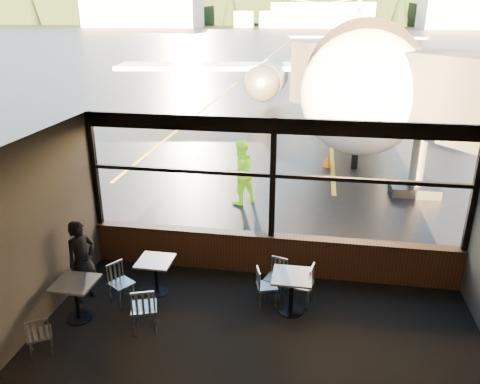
% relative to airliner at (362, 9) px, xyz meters
% --- Properties ---
extents(ground_plane, '(520.00, 520.00, 0.00)m').
position_rel_airliner_xyz_m(ground_plane, '(-2.96, 99.54, -5.65)').
color(ground_plane, black).
rests_on(ground_plane, ground).
extents(carpet_floor, '(8.00, 6.00, 0.01)m').
position_rel_airliner_xyz_m(carpet_floor, '(-2.96, -23.46, -5.64)').
color(carpet_floor, black).
rests_on(carpet_floor, ground).
extents(ceiling, '(8.00, 6.00, 0.04)m').
position_rel_airliner_xyz_m(ceiling, '(-2.96, -23.46, -2.15)').
color(ceiling, '#38332D').
rests_on(ceiling, ground).
extents(wall_left, '(0.04, 6.00, 3.50)m').
position_rel_airliner_xyz_m(wall_left, '(-6.96, -23.46, -3.90)').
color(wall_left, '#4B453C').
rests_on(wall_left, ground).
extents(window_sill, '(8.00, 0.28, 0.90)m').
position_rel_airliner_xyz_m(window_sill, '(-2.96, -20.46, -5.20)').
color(window_sill, '#4A2716').
rests_on(window_sill, ground).
extents(window_header, '(8.00, 0.18, 0.30)m').
position_rel_airliner_xyz_m(window_header, '(-2.96, -20.46, -2.30)').
color(window_header, black).
rests_on(window_header, ground).
extents(mullion_left, '(0.12, 0.12, 2.60)m').
position_rel_airliner_xyz_m(mullion_left, '(-6.91, -20.46, -3.45)').
color(mullion_left, black).
rests_on(mullion_left, ground).
extents(mullion_centre, '(0.12, 0.12, 2.60)m').
position_rel_airliner_xyz_m(mullion_centre, '(-2.96, -20.46, -3.45)').
color(mullion_centre, black).
rests_on(mullion_centre, ground).
extents(mullion_right, '(0.12, 0.12, 2.60)m').
position_rel_airliner_xyz_m(mullion_right, '(0.99, -20.46, -3.45)').
color(mullion_right, black).
rests_on(mullion_right, ground).
extents(window_transom, '(8.00, 0.10, 0.08)m').
position_rel_airliner_xyz_m(window_transom, '(-2.96, -20.46, -3.35)').
color(window_transom, black).
rests_on(window_transom, ground).
extents(airliner, '(32.77, 38.58, 11.29)m').
position_rel_airliner_xyz_m(airliner, '(0.00, 0.00, 0.00)').
color(airliner, white).
rests_on(airliner, ground_plane).
extents(jet_bridge, '(8.89, 10.87, 4.74)m').
position_rel_airliner_xyz_m(jet_bridge, '(0.64, -14.96, -3.28)').
color(jet_bridge, '#27272A').
rests_on(jet_bridge, ground_plane).
extents(cafe_table_near, '(0.74, 0.74, 0.81)m').
position_rel_airliner_xyz_m(cafe_table_near, '(-2.42, -21.86, -5.24)').
color(cafe_table_near, '#AAA69C').
rests_on(cafe_table_near, carpet_floor).
extents(cafe_table_mid, '(0.69, 0.69, 0.76)m').
position_rel_airliner_xyz_m(cafe_table_mid, '(-5.20, -21.66, -5.26)').
color(cafe_table_mid, '#ABA79D').
rests_on(cafe_table_mid, carpet_floor).
extents(cafe_table_left, '(0.73, 0.73, 0.81)m').
position_rel_airliner_xyz_m(cafe_table_left, '(-6.36, -22.76, -5.24)').
color(cafe_table_left, gray).
rests_on(cafe_table_left, carpet_floor).
extents(chair_near_e, '(0.57, 0.57, 0.90)m').
position_rel_airliner_xyz_m(chair_near_e, '(-2.24, -21.58, -5.20)').
color(chair_near_e, beige).
rests_on(chair_near_e, carpet_floor).
extents(chair_near_w, '(0.55, 0.55, 0.80)m').
position_rel_airliner_xyz_m(chair_near_w, '(-2.91, -21.66, -5.25)').
color(chair_near_w, beige).
rests_on(chair_near_w, carpet_floor).
extents(chair_near_n, '(0.56, 0.56, 0.82)m').
position_rel_airliner_xyz_m(chair_near_n, '(-2.76, -21.38, -5.24)').
color(chair_near_n, '#A8A598').
rests_on(chair_near_n, carpet_floor).
extents(chair_mid_s, '(0.66, 0.66, 0.95)m').
position_rel_airliner_xyz_m(chair_mid_s, '(-5.00, -22.86, -5.17)').
color(chair_mid_s, beige).
rests_on(chair_mid_s, carpet_floor).
extents(chair_mid_w, '(0.64, 0.64, 0.85)m').
position_rel_airliner_xyz_m(chair_mid_w, '(-5.76, -22.11, -5.22)').
color(chair_mid_w, beige).
rests_on(chair_mid_w, carpet_floor).
extents(chair_left_s, '(0.62, 0.62, 0.82)m').
position_rel_airliner_xyz_m(chair_left_s, '(-6.50, -23.79, -5.24)').
color(chair_left_s, beige).
rests_on(chair_left_s, carpet_floor).
extents(passenger, '(0.65, 0.74, 1.70)m').
position_rel_airliner_xyz_m(passenger, '(-6.55, -22.08, -4.80)').
color(passenger, black).
rests_on(passenger, carpet_floor).
extents(ground_crew, '(1.21, 1.19, 1.97)m').
position_rel_airliner_xyz_m(ground_crew, '(-4.32, -16.51, -4.66)').
color(ground_crew, '#BFF219').
rests_on(ground_crew, ground_plane).
extents(cone_nose, '(0.34, 0.34, 0.47)m').
position_rel_airliner_xyz_m(cone_nose, '(-1.67, -12.39, -5.41)').
color(cone_nose, '#EA5C07').
rests_on(cone_nose, ground_plane).
extents(hangar_left, '(45.00, 18.00, 11.00)m').
position_rel_airliner_xyz_m(hangar_left, '(-72.96, 159.54, -0.15)').
color(hangar_left, silver).
rests_on(hangar_left, ground_plane).
extents(hangar_mid, '(38.00, 15.00, 10.00)m').
position_rel_airliner_xyz_m(hangar_mid, '(-2.96, 164.54, -0.65)').
color(hangar_mid, silver).
rests_on(hangar_mid, ground_plane).
extents(fuel_tank_a, '(8.00, 8.00, 6.00)m').
position_rel_airliner_xyz_m(fuel_tank_a, '(-32.96, 161.54, -2.65)').
color(fuel_tank_a, silver).
rests_on(fuel_tank_a, ground_plane).
extents(fuel_tank_b, '(8.00, 8.00, 6.00)m').
position_rel_airliner_xyz_m(fuel_tank_b, '(-22.96, 161.54, -2.65)').
color(fuel_tank_b, silver).
rests_on(fuel_tank_b, ground_plane).
extents(fuel_tank_c, '(8.00, 8.00, 6.00)m').
position_rel_airliner_xyz_m(fuel_tank_c, '(-12.96, 161.54, -2.65)').
color(fuel_tank_c, silver).
rests_on(fuel_tank_c, ground_plane).
extents(treeline, '(360.00, 3.00, 12.00)m').
position_rel_airliner_xyz_m(treeline, '(-2.96, 189.54, 0.35)').
color(treeline, black).
rests_on(treeline, ground_plane).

